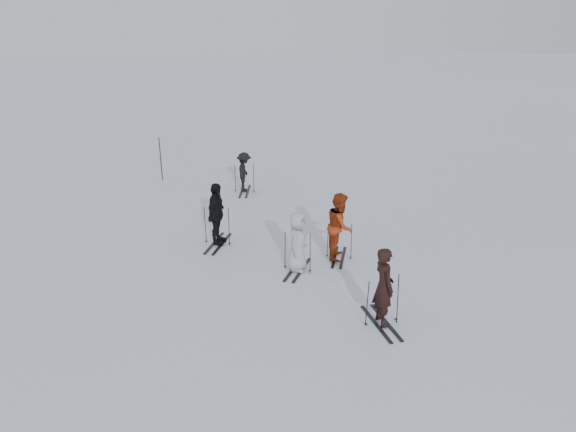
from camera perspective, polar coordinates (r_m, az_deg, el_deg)
The scene contains 12 objects.
ground at distance 16.51m, azimuth 0.20°, elevation -4.50°, with size 120.00×120.00×0.00m, color silver.
skier_near_dark at distance 13.22m, azimuth 9.68°, elevation -7.17°, with size 0.70×0.46×1.93m, color black.
skier_red at distance 16.32m, azimuth 5.30°, elevation -1.10°, with size 0.96×0.75×1.99m, color #972F11.
skier_grey at distance 15.58m, azimuth 0.98°, elevation -2.70°, with size 0.84×0.54×1.71m, color #ACB0B5.
skier_uphill_left at distance 17.31m, azimuth -7.28°, elevation 0.12°, with size 1.15×0.48×1.96m, color black.
skier_uphill_far at distance 22.04m, azimuth -4.47°, elevation 4.40°, with size 1.01×0.58×1.56m, color black.
skis_near_dark at distance 13.39m, azimuth 9.60°, elevation -8.43°, with size 0.92×1.73×1.26m, color black, non-canonical shape.
skis_red at distance 16.49m, azimuth 5.25°, elevation -2.47°, with size 0.82×1.55×1.13m, color black, non-canonical shape.
skis_grey at distance 15.69m, azimuth 0.97°, elevation -3.55°, with size 0.87×1.64×1.20m, color black, non-canonical shape.
skis_uphill_left at distance 17.44m, azimuth -7.22°, elevation -0.94°, with size 0.91×1.73×1.26m, color black, non-canonical shape.
skis_uphill_far at distance 22.09m, azimuth -4.46°, elevation 3.93°, with size 0.86×1.62×1.18m, color black, non-canonical shape.
piste_marker at distance 23.98m, azimuth -12.81°, elevation 5.68°, with size 0.04×0.04×1.82m, color black.
Camera 1 is at (-0.92, -14.80, 7.25)m, focal length 35.00 mm.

